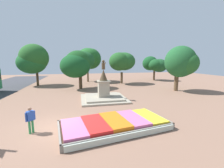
# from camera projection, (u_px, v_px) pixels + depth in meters

# --- Properties ---
(ground_plane) EXTENTS (81.41, 81.41, 0.00)m
(ground_plane) POSITION_uv_depth(u_px,v_px,m) (55.00, 127.00, 9.56)
(ground_plane) COLOR #8C6651
(flower_planter) EXTENTS (7.14, 4.26, 0.59)m
(flower_planter) POSITION_uv_depth(u_px,v_px,m) (115.00, 124.00, 9.39)
(flower_planter) COLOR #38281C
(flower_planter) RESTS_ON ground_plane
(statue_monument) EXTENTS (4.86, 4.86, 4.30)m
(statue_monument) POSITION_uv_depth(u_px,v_px,m) (104.00, 93.00, 16.39)
(statue_monument) COLOR #9E9480
(statue_monument) RESTS_ON ground_plane
(pedestrian_with_handbag) EXTENTS (0.45, 0.42, 1.59)m
(pedestrian_with_handbag) POSITION_uv_depth(u_px,v_px,m) (30.00, 118.00, 8.65)
(pedestrian_with_handbag) COLOR #338C4C
(pedestrian_with_handbag) RESTS_ON ground_plane
(park_tree_far_left) EXTENTS (4.96, 4.43, 5.73)m
(park_tree_far_left) POSITION_uv_depth(u_px,v_px,m) (122.00, 62.00, 27.12)
(park_tree_far_left) COLOR brown
(park_tree_far_left) RESTS_ON ground_plane
(park_tree_behind_statue) EXTENTS (5.11, 5.13, 5.72)m
(park_tree_behind_statue) POSITION_uv_depth(u_px,v_px,m) (78.00, 64.00, 22.21)
(park_tree_behind_statue) COLOR #4C3823
(park_tree_behind_statue) RESTS_ON ground_plane
(park_tree_far_right) EXTENTS (5.05, 4.71, 7.00)m
(park_tree_far_right) POSITION_uv_depth(u_px,v_px,m) (33.00, 60.00, 24.99)
(park_tree_far_right) COLOR #4C3823
(park_tree_far_right) RESTS_ON ground_plane
(park_tree_street_side) EXTENTS (4.91, 5.67, 6.75)m
(park_tree_street_side) POSITION_uv_depth(u_px,v_px,m) (89.00, 58.00, 30.02)
(park_tree_street_side) COLOR brown
(park_tree_street_side) RESTS_ON ground_plane
(park_tree_mid_canopy) EXTENTS (4.48, 4.08, 6.20)m
(park_tree_mid_canopy) POSITION_uv_depth(u_px,v_px,m) (182.00, 62.00, 20.21)
(park_tree_mid_canopy) COLOR brown
(park_tree_mid_canopy) RESTS_ON ground_plane
(park_tree_distant) EXTENTS (4.85, 4.45, 5.18)m
(park_tree_distant) POSITION_uv_depth(u_px,v_px,m) (155.00, 65.00, 32.02)
(park_tree_distant) COLOR brown
(park_tree_distant) RESTS_ON ground_plane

